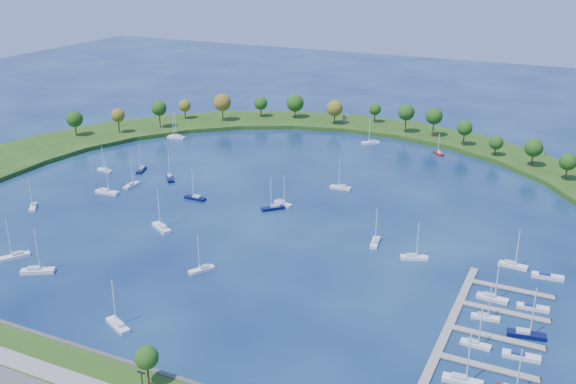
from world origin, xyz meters
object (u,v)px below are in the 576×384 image
at_px(moored_boat_4, 162,227).
at_px(docked_boat_9, 533,307).
at_px(moored_boat_11, 118,324).
at_px(moored_boat_12, 202,269).
at_px(moored_boat_10, 132,184).
at_px(moored_boat_13, 273,207).
at_px(docked_boat_11, 547,276).
at_px(moored_boat_14, 170,177).
at_px(docked_boat_6, 485,316).
at_px(moored_boat_6, 105,169).
at_px(moored_boat_7, 195,197).
at_px(docked_boat_7, 526,333).
at_px(moored_boat_9, 371,142).
at_px(docked_boat_4, 476,343).
at_px(moored_boat_0, 177,136).
at_px(moored_boat_16, 283,203).
at_px(docked_boat_2, 462,379).
at_px(moored_boat_5, 439,153).
at_px(docked_boat_5, 521,356).
at_px(moored_boat_2, 37,270).
at_px(moored_boat_21, 15,255).
at_px(docked_boat_10, 513,264).
at_px(moored_boat_19, 141,169).
at_px(docked_boat_8, 492,297).
at_px(dock_system, 473,347).
at_px(moored_boat_8, 107,191).
at_px(moored_boat_17, 375,241).
at_px(moored_boat_18, 175,137).
at_px(moored_boat_20, 33,206).
at_px(moored_boat_15, 341,187).
at_px(moored_boat_3, 414,256).

distance_m(moored_boat_4, docked_boat_9, 118.76).
height_order(moored_boat_11, moored_boat_12, moored_boat_11).
relative_size(moored_boat_10, docked_boat_9, 1.37).
xyz_separation_m(moored_boat_13, docked_boat_11, (94.59, -12.42, -0.26)).
distance_m(moored_boat_14, docked_boat_6, 144.74).
bearing_deg(moored_boat_6, moored_boat_7, 173.33).
height_order(moored_boat_10, docked_boat_6, moored_boat_10).
height_order(moored_boat_10, docked_boat_7, docked_boat_7).
relative_size(moored_boat_9, docked_boat_4, 1.18).
distance_m(moored_boat_4, docked_boat_6, 108.83).
relative_size(moored_boat_0, moored_boat_16, 1.14).
bearing_deg(docked_boat_2, moored_boat_5, 101.25).
height_order(docked_boat_4, docked_boat_5, docked_boat_4).
distance_m(moored_boat_2, moored_boat_21, 14.03).
height_order(docked_boat_7, docked_boat_10, docked_boat_7).
relative_size(moored_boat_16, moored_boat_21, 0.85).
height_order(moored_boat_2, moored_boat_19, moored_boat_2).
bearing_deg(docked_boat_8, docked_boat_6, -86.02).
height_order(moored_boat_12, docked_boat_2, docked_boat_2).
bearing_deg(docked_boat_7, moored_boat_0, 138.96).
distance_m(moored_boat_19, docked_boat_8, 158.41).
bearing_deg(docked_boat_10, dock_system, -89.71).
bearing_deg(docked_boat_10, docked_boat_2, -88.79).
bearing_deg(moored_boat_8, moored_boat_17, -4.93).
bearing_deg(moored_boat_5, dock_system, 150.35).
height_order(moored_boat_6, moored_boat_16, moored_boat_16).
height_order(moored_boat_13, moored_boat_16, moored_boat_13).
distance_m(moored_boat_6, moored_boat_14, 30.93).
xyz_separation_m(moored_boat_10, moored_boat_13, (61.32, 2.63, 0.03)).
height_order(moored_boat_2, docked_boat_8, moored_boat_2).
bearing_deg(moored_boat_18, moored_boat_13, 135.66).
bearing_deg(moored_boat_7, moored_boat_6, -10.30).
height_order(moored_boat_11, docked_boat_2, moored_boat_11).
distance_m(dock_system, moored_boat_20, 162.81).
xyz_separation_m(moored_boat_21, docked_boat_7, (146.78, 22.37, 0.01)).
relative_size(moored_boat_5, moored_boat_10, 0.83).
bearing_deg(moored_boat_15, dock_system, 122.32).
height_order(dock_system, docked_boat_5, docked_boat_5).
bearing_deg(moored_boat_11, docked_boat_2, -145.10).
height_order(dock_system, moored_boat_3, moored_boat_3).
distance_m(moored_boat_6, docked_boat_11, 178.87).
height_order(moored_boat_3, moored_boat_6, moored_boat_3).
bearing_deg(moored_boat_7, moored_boat_2, 83.65).
relative_size(moored_boat_16, moored_boat_20, 0.98).
bearing_deg(moored_boat_9, moored_boat_7, 31.38).
relative_size(docked_boat_5, docked_boat_7, 0.65).
relative_size(moored_boat_2, docked_boat_2, 1.09).
xyz_separation_m(moored_boat_4, moored_boat_10, (-35.27, 29.30, -0.09)).
bearing_deg(docked_boat_10, docked_boat_4, -89.50).
xyz_separation_m(dock_system, docked_boat_2, (0.21, -14.38, 0.58)).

